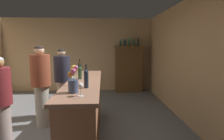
{
  "coord_description": "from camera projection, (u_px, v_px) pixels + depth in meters",
  "views": [
    {
      "loc": [
        0.89,
        -3.04,
        1.66
      ],
      "look_at": [
        1.06,
        0.26,
        1.19
      ],
      "focal_mm": 27.72,
      "sensor_mm": 36.0,
      "label": 1
    }
  ],
  "objects": [
    {
      "name": "floor",
      "position": [
        55.0,
        136.0,
        3.19
      ],
      "size": [
        8.66,
        8.66,
        0.0
      ],
      "primitive_type": "plane",
      "color": "slate",
      "rests_on": "ground"
    },
    {
      "name": "wall_back",
      "position": [
        79.0,
        55.0,
        6.35
      ],
      "size": [
        5.41,
        0.12,
        2.63
      ],
      "primitive_type": "cube",
      "color": "tan",
      "rests_on": "ground"
    },
    {
      "name": "wall_right",
      "position": [
        203.0,
        65.0,
        3.14
      ],
      "size": [
        0.12,
        6.78,
        2.63
      ],
      "primitive_type": "cube",
      "color": "tan",
      "rests_on": "ground"
    },
    {
      "name": "bar_counter",
      "position": [
        85.0,
        111.0,
        2.99
      ],
      "size": [
        0.55,
        2.35,
        1.07
      ],
      "color": "#9B6141",
      "rests_on": "ground"
    },
    {
      "name": "display_cabinet",
      "position": [
        129.0,
        68.0,
        6.22
      ],
      "size": [
        1.03,
        0.42,
        1.65
      ],
      "color": "brown",
      "rests_on": "ground"
    },
    {
      "name": "wine_bottle_riesling",
      "position": [
        80.0,
        72.0,
        3.07
      ],
      "size": [
        0.07,
        0.07,
        0.29
      ],
      "color": "#2C472F",
      "rests_on": "bar_counter"
    },
    {
      "name": "wine_bottle_merlot",
      "position": [
        80.0,
        67.0,
        3.63
      ],
      "size": [
        0.06,
        0.06,
        0.31
      ],
      "color": "black",
      "rests_on": "bar_counter"
    },
    {
      "name": "wine_bottle_chardonnay",
      "position": [
        86.0,
        78.0,
        2.41
      ],
      "size": [
        0.07,
        0.07,
        0.33
      ],
      "color": "#202A3A",
      "rests_on": "bar_counter"
    },
    {
      "name": "wine_glass_front",
      "position": [
        81.0,
        87.0,
        2.02
      ],
      "size": [
        0.07,
        0.07,
        0.16
      ],
      "color": "white",
      "rests_on": "bar_counter"
    },
    {
      "name": "wine_glass_mid",
      "position": [
        72.0,
        79.0,
        2.55
      ],
      "size": [
        0.07,
        0.07,
        0.15
      ],
      "color": "white",
      "rests_on": "bar_counter"
    },
    {
      "name": "flower_arrangement",
      "position": [
        73.0,
        80.0,
        2.17
      ],
      "size": [
        0.13,
        0.17,
        0.35
      ],
      "color": "#3C4B6E",
      "rests_on": "bar_counter"
    },
    {
      "name": "cheese_plate",
      "position": [
        73.0,
        82.0,
        2.82
      ],
      "size": [
        0.15,
        0.15,
        0.01
      ],
      "primitive_type": "cylinder",
      "color": "white",
      "rests_on": "bar_counter"
    },
    {
      "name": "display_bottle_left",
      "position": [
        120.0,
        42.0,
        6.07
      ],
      "size": [
        0.07,
        0.07,
        0.27
      ],
      "color": "#254734",
      "rests_on": "display_cabinet"
    },
    {
      "name": "display_bottle_midleft",
      "position": [
        125.0,
        42.0,
        6.08
      ],
      "size": [
        0.08,
        0.08,
        0.3
      ],
      "color": "#192D3E",
      "rests_on": "display_cabinet"
    },
    {
      "name": "display_bottle_center",
      "position": [
        129.0,
        42.0,
        6.08
      ],
      "size": [
        0.07,
        0.07,
        0.33
      ],
      "color": "#264B2D",
      "rests_on": "display_cabinet"
    },
    {
      "name": "display_bottle_midright",
      "position": [
        134.0,
        42.0,
        6.1
      ],
      "size": [
        0.08,
        0.08,
        0.28
      ],
      "color": "#2E4C34",
      "rests_on": "display_cabinet"
    },
    {
      "name": "display_bottle_right",
      "position": [
        138.0,
        42.0,
        6.1
      ],
      "size": [
        0.06,
        0.06,
        0.32
      ],
      "color": "#1D2938",
      "rests_on": "display_cabinet"
    },
    {
      "name": "patron_by_cabinet",
      "position": [
        1.0,
        101.0,
        2.65
      ],
      "size": [
        0.32,
        0.32,
        1.5
      ],
      "rotation": [
        0.0,
        0.0,
        0.47
      ],
      "color": "gray",
      "rests_on": "ground"
    },
    {
      "name": "patron_in_navy",
      "position": [
        63.0,
        80.0,
        4.04
      ],
      "size": [
        0.37,
        0.37,
        1.58
      ],
      "rotation": [
        0.0,
        0.0,
        -0.99
      ],
      "color": "#BBAA99",
      "rests_on": "ground"
    },
    {
      "name": "patron_tall",
      "position": [
        41.0,
        83.0,
        3.49
      ],
      "size": [
        0.38,
        0.38,
        1.66
      ],
      "rotation": [
        0.0,
        0.0,
        -0.96
      ],
      "color": "#9C9C91",
      "rests_on": "ground"
    }
  ]
}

